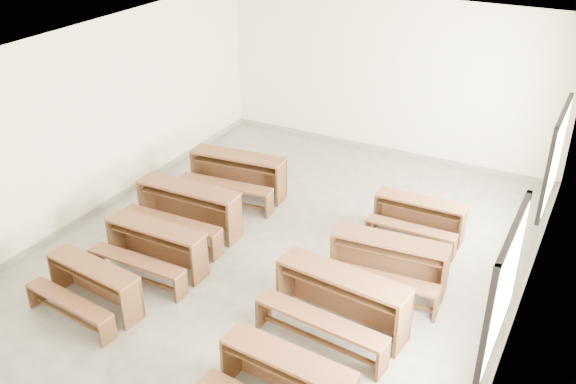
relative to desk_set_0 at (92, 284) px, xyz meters
The scene contains 9 objects.
room 3.55m from the desk_set_0, 56.07° to the left, with size 8.50×8.50×3.20m.
desk_set_0 is the anchor object (origin of this frame).
desk_set_1 1.15m from the desk_set_0, 82.07° to the left, with size 1.57×0.82×0.71m.
desk_set_2 2.26m from the desk_set_0, 91.61° to the left, with size 1.78×0.96×0.79m.
desk_set_3 3.71m from the desk_set_0, 90.50° to the left, with size 1.81×1.07×0.78m.
desk_set_4 3.16m from the desk_set_0, ahead, with size 1.62×0.93×0.70m.
desk_set_5 3.33m from the desk_set_0, 20.93° to the left, with size 1.86×1.09×0.80m.
desk_set_6 4.09m from the desk_set_0, 35.27° to the left, with size 1.72×0.99×0.74m.
desk_set_7 5.08m from the desk_set_0, 49.50° to the left, with size 1.44×0.76×0.65m.
Camera 1 is at (4.02, -7.53, 5.49)m, focal length 40.00 mm.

